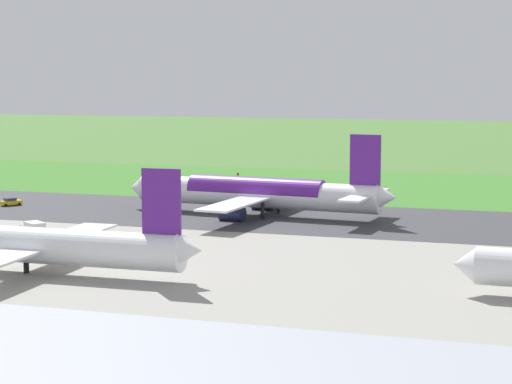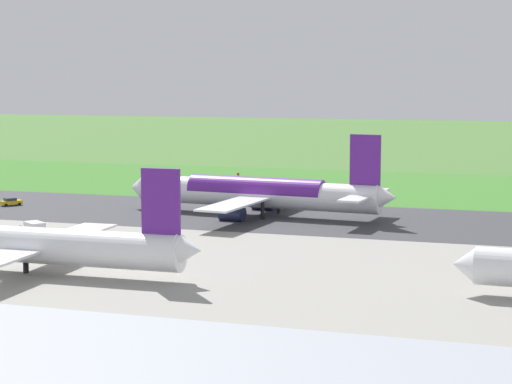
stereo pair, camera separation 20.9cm
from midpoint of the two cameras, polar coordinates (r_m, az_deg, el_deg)
ground_plane at (r=174.38m, az=-0.05°, el=-1.46°), size 800.00×800.00×0.00m
runway_asphalt at (r=174.38m, az=-0.05°, el=-1.45°), size 600.00×37.99×0.06m
apron_concrete at (r=118.22m, az=-9.20°, el=-5.67°), size 440.00×110.00×0.05m
grass_verge_foreground at (r=220.02m, az=3.73°, el=0.31°), size 600.00×80.00×0.04m
airliner_main at (r=173.56m, az=0.15°, el=-0.05°), size 54.15×44.37×15.88m
airliner_parked_mid at (r=126.46m, az=-13.84°, el=-3.12°), size 49.84×40.67×14.58m
service_car_followme at (r=193.93m, az=-14.80°, el=-0.58°), size 4.00×4.42×1.62m
service_truck_fuel at (r=154.84m, az=-13.50°, el=-2.23°), size 5.98×5.29×2.65m
no_stopping_sign at (r=225.23m, az=-1.08°, el=0.89°), size 0.60×0.10×2.75m
traffic_cone_orange at (r=224.75m, az=-2.43°, el=0.53°), size 0.40×0.40×0.55m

